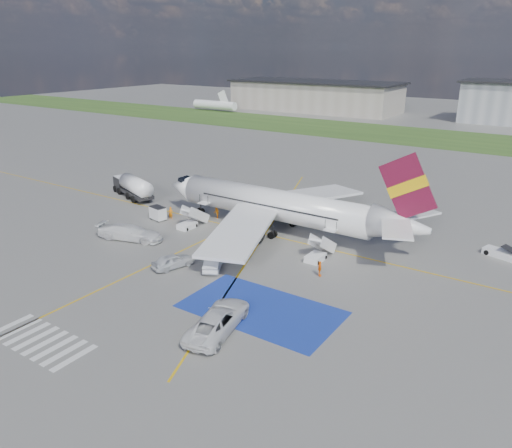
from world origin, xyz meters
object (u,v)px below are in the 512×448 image
(van_white_a, at_px, (218,317))
(van_white_b, at_px, (130,230))
(car_silver_b, at_px, (214,262))
(belt_loader, at_px, (505,255))
(airliner, at_px, (284,206))
(car_silver_a, at_px, (173,261))
(fuel_tanker, at_px, (133,188))
(gpu_cart, at_px, (158,214))

(van_white_a, xyz_separation_m, van_white_b, (-21.52, 10.20, 0.03))
(car_silver_b, height_order, van_white_a, van_white_a)
(belt_loader, height_order, car_silver_b, car_silver_b)
(airliner, bearing_deg, van_white_a, -71.94)
(car_silver_a, bearing_deg, van_white_b, -0.95)
(fuel_tanker, xyz_separation_m, belt_loader, (51.82, 6.36, -1.07))
(belt_loader, distance_m, van_white_b, 43.15)
(fuel_tanker, bearing_deg, belt_loader, 27.22)
(belt_loader, relative_size, car_silver_a, 1.11)
(airliner, bearing_deg, car_silver_a, -104.82)
(van_white_a, bearing_deg, car_silver_b, -62.78)
(van_white_a, bearing_deg, van_white_b, -38.52)
(gpu_cart, height_order, van_white_b, van_white_b)
(gpu_cart, bearing_deg, car_silver_b, -14.72)
(van_white_a, bearing_deg, belt_loader, -133.36)
(car_silver_a, bearing_deg, van_white_a, 165.58)
(fuel_tanker, distance_m, van_white_b, 18.41)
(fuel_tanker, bearing_deg, airliner, 19.68)
(airliner, distance_m, van_white_a, 24.06)
(car_silver_a, distance_m, car_silver_b, 4.35)
(fuel_tanker, xyz_separation_m, van_white_a, (34.71, -23.04, -0.24))
(belt_loader, bearing_deg, car_silver_a, -125.08)
(car_silver_b, height_order, van_white_b, van_white_b)
(airliner, bearing_deg, car_silver_b, -91.79)
(car_silver_a, xyz_separation_m, car_silver_b, (3.74, 2.21, -0.02))
(car_silver_a, xyz_separation_m, van_white_b, (-9.92, 3.18, 0.44))
(car_silver_b, bearing_deg, gpu_cart, -55.64)
(gpu_cart, bearing_deg, fuel_tanker, 164.40)
(van_white_a, bearing_deg, car_silver_a, -44.37)
(airliner, xyz_separation_m, van_white_b, (-14.09, -12.58, -2.18))
(belt_loader, xyz_separation_m, van_white_a, (-17.12, -29.40, 0.83))
(gpu_cart, xyz_separation_m, belt_loader, (41.02, 12.04, -0.48))
(airliner, relative_size, gpu_cart, 14.78)
(car_silver_b, distance_m, van_white_b, 13.71)
(belt_loader, bearing_deg, van_white_a, -103.22)
(van_white_b, bearing_deg, belt_loader, -79.18)
(gpu_cart, relative_size, van_white_a, 0.39)
(airliner, height_order, van_white_a, airliner)
(belt_loader, bearing_deg, airliner, -147.92)
(car_silver_b, bearing_deg, car_silver_a, 1.73)
(belt_loader, xyz_separation_m, car_silver_a, (-28.71, -22.37, 0.41))
(gpu_cart, xyz_separation_m, car_silver_a, (12.31, -10.33, -0.07))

